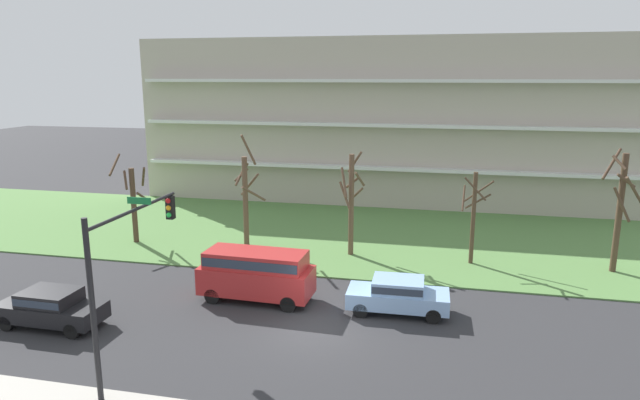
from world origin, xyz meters
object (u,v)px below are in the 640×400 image
(sedan_blue_near_left, at_px, (398,294))
(sedan_black_center_right, at_px, (51,307))
(tree_left, at_px, (246,196))
(tree_far_right, at_px, (620,208))
(tree_center, at_px, (351,201))
(tree_right, at_px, (473,214))
(tree_far_left, at_px, (133,200))
(van_red_center_left, at_px, (256,272))
(traffic_signal_mast, at_px, (125,259))

(sedan_blue_near_left, height_order, sedan_black_center_right, same)
(tree_left, xyz_separation_m, sedan_black_center_right, (-4.08, -12.39, -2.29))
(tree_far_right, height_order, sedan_black_center_right, tree_far_right)
(tree_left, height_order, sedan_black_center_right, tree_left)
(tree_center, relative_size, sedan_black_center_right, 1.37)
(tree_left, height_order, tree_right, tree_left)
(tree_right, distance_m, sedan_black_center_right, 21.11)
(tree_far_left, distance_m, sedan_blue_near_left, 18.31)
(tree_far_right, bearing_deg, sedan_blue_near_left, -144.44)
(van_red_center_left, relative_size, traffic_signal_mast, 0.86)
(tree_far_left, relative_size, tree_far_right, 0.84)
(tree_left, xyz_separation_m, traffic_signal_mast, (1.26, -15.05, 1.05))
(tree_left, relative_size, traffic_signal_mast, 1.13)
(tree_left, bearing_deg, tree_center, -3.65)
(tree_center, distance_m, sedan_blue_near_left, 8.54)
(tree_far_left, xyz_separation_m, tree_far_right, (27.48, 0.63, 0.77))
(sedan_black_center_right, bearing_deg, tree_right, 35.33)
(tree_far_left, height_order, tree_far_right, tree_far_right)
(tree_center, xyz_separation_m, traffic_signal_mast, (-5.21, -14.64, 0.95))
(tree_far_right, xyz_separation_m, sedan_blue_near_left, (-10.66, -7.62, -2.66))
(tree_center, distance_m, tree_right, 6.75)
(tree_left, relative_size, van_red_center_left, 1.31)
(sedan_blue_near_left, bearing_deg, tree_far_left, -24.01)
(van_red_center_left, xyz_separation_m, traffic_signal_mast, (-2.07, -7.16, 2.82))
(tree_far_left, distance_m, traffic_signal_mast, 16.44)
(tree_far_right, relative_size, van_red_center_left, 1.24)
(tree_left, xyz_separation_m, van_red_center_left, (3.33, -7.89, -1.77))
(sedan_blue_near_left, height_order, van_red_center_left, van_red_center_left)
(tree_right, bearing_deg, tree_left, 178.05)
(tree_far_right, xyz_separation_m, van_red_center_left, (-17.16, -7.62, -2.14))
(tree_center, xyz_separation_m, van_red_center_left, (-3.15, -7.48, -1.87))
(tree_left, height_order, tree_center, tree_left)
(tree_far_right, distance_m, sedan_black_center_right, 27.52)
(sedan_blue_near_left, distance_m, sedan_black_center_right, 14.62)
(tree_left, relative_size, tree_right, 1.34)
(traffic_signal_mast, bearing_deg, tree_right, 50.70)
(tree_left, bearing_deg, traffic_signal_mast, -85.22)
(tree_center, bearing_deg, van_red_center_left, -112.81)
(tree_center, distance_m, van_red_center_left, 8.33)
(tree_right, bearing_deg, tree_far_right, 1.39)
(tree_left, xyz_separation_m, tree_far_right, (20.49, -0.27, 0.37))
(tree_far_left, xyz_separation_m, sedan_black_center_right, (2.91, -11.49, -1.89))
(sedan_blue_near_left, bearing_deg, sedan_black_center_right, 16.47)
(tree_far_left, xyz_separation_m, tree_right, (20.21, 0.46, 0.10))
(tree_far_left, relative_size, tree_center, 0.91)
(van_red_center_left, distance_m, traffic_signal_mast, 7.97)
(tree_far_left, distance_m, sedan_black_center_right, 12.00)
(tree_left, height_order, tree_far_right, tree_left)
(sedan_black_center_right, bearing_deg, tree_left, 72.47)
(tree_far_left, bearing_deg, sedan_blue_near_left, -22.55)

